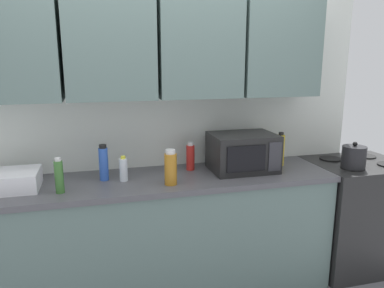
{
  "coord_description": "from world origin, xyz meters",
  "views": [
    {
      "loc": [
        -0.43,
        -2.77,
        1.71
      ],
      "look_at": [
        0.24,
        -0.25,
        1.12
      ],
      "focal_mm": 34.4,
      "sensor_mm": 36.0,
      "label": 1
    }
  ],
  "objects_px": {
    "bottle_amber_vinegar": "(171,168)",
    "bottle_clear_tall": "(124,169)",
    "stove_range": "(354,213)",
    "microwave": "(243,152)",
    "dish_rack": "(8,181)",
    "bottle_red_sauce": "(190,157)",
    "bottle_yellow_mustard": "(280,150)",
    "bottle_green_oil": "(59,176)",
    "bottle_blue_cleaner": "(104,163)",
    "kettle": "(354,157)"
  },
  "relations": [
    {
      "from": "kettle",
      "to": "bottle_blue_cleaner",
      "type": "height_order",
      "value": "bottle_blue_cleaner"
    },
    {
      "from": "stove_range",
      "to": "bottle_red_sauce",
      "type": "height_order",
      "value": "bottle_red_sauce"
    },
    {
      "from": "dish_rack",
      "to": "bottle_blue_cleaner",
      "type": "height_order",
      "value": "bottle_blue_cleaner"
    },
    {
      "from": "stove_range",
      "to": "microwave",
      "type": "height_order",
      "value": "microwave"
    },
    {
      "from": "stove_range",
      "to": "bottle_amber_vinegar",
      "type": "bearing_deg",
      "value": -174.87
    },
    {
      "from": "bottle_clear_tall",
      "to": "bottle_blue_cleaner",
      "type": "bearing_deg",
      "value": 158.59
    },
    {
      "from": "microwave",
      "to": "bottle_yellow_mustard",
      "type": "distance_m",
      "value": 0.34
    },
    {
      "from": "dish_rack",
      "to": "bottle_clear_tall",
      "type": "bearing_deg",
      "value": -0.41
    },
    {
      "from": "dish_rack",
      "to": "bottle_green_oil",
      "type": "height_order",
      "value": "bottle_green_oil"
    },
    {
      "from": "dish_rack",
      "to": "bottle_amber_vinegar",
      "type": "bearing_deg",
      "value": -9.01
    },
    {
      "from": "dish_rack",
      "to": "bottle_clear_tall",
      "type": "distance_m",
      "value": 0.73
    },
    {
      "from": "kettle",
      "to": "bottle_clear_tall",
      "type": "relative_size",
      "value": 1.14
    },
    {
      "from": "bottle_green_oil",
      "to": "bottle_red_sauce",
      "type": "bearing_deg",
      "value": 16.65
    },
    {
      "from": "bottle_yellow_mustard",
      "to": "bottle_red_sauce",
      "type": "relative_size",
      "value": 1.25
    },
    {
      "from": "dish_rack",
      "to": "bottle_yellow_mustard",
      "type": "distance_m",
      "value": 1.97
    },
    {
      "from": "kettle",
      "to": "bottle_blue_cleaner",
      "type": "xyz_separation_m",
      "value": [
        -1.86,
        0.21,
        0.03
      ]
    },
    {
      "from": "bottle_clear_tall",
      "to": "bottle_yellow_mustard",
      "type": "xyz_separation_m",
      "value": [
        1.23,
        0.08,
        0.04
      ]
    },
    {
      "from": "microwave",
      "to": "bottle_amber_vinegar",
      "type": "distance_m",
      "value": 0.62
    },
    {
      "from": "bottle_green_oil",
      "to": "bottle_yellow_mustard",
      "type": "distance_m",
      "value": 1.65
    },
    {
      "from": "kettle",
      "to": "bottle_clear_tall",
      "type": "bearing_deg",
      "value": 174.88
    },
    {
      "from": "bottle_amber_vinegar",
      "to": "bottle_red_sauce",
      "type": "bearing_deg",
      "value": 54.25
    },
    {
      "from": "stove_range",
      "to": "bottle_blue_cleaner",
      "type": "xyz_separation_m",
      "value": [
        -2.03,
        0.07,
        0.57
      ]
    },
    {
      "from": "bottle_green_oil",
      "to": "bottle_yellow_mustard",
      "type": "relative_size",
      "value": 0.85
    },
    {
      "from": "stove_range",
      "to": "kettle",
      "type": "relative_size",
      "value": 4.54
    },
    {
      "from": "microwave",
      "to": "bottle_red_sauce",
      "type": "bearing_deg",
      "value": 164.01
    },
    {
      "from": "bottle_amber_vinegar",
      "to": "bottle_red_sauce",
      "type": "height_order",
      "value": "bottle_amber_vinegar"
    },
    {
      "from": "bottle_amber_vinegar",
      "to": "bottle_yellow_mustard",
      "type": "distance_m",
      "value": 0.96
    },
    {
      "from": "bottle_blue_cleaner",
      "to": "bottle_green_oil",
      "type": "height_order",
      "value": "bottle_blue_cleaner"
    },
    {
      "from": "bottle_amber_vinegar",
      "to": "bottle_yellow_mustard",
      "type": "relative_size",
      "value": 0.9
    },
    {
      "from": "bottle_yellow_mustard",
      "to": "dish_rack",
      "type": "bearing_deg",
      "value": -177.82
    },
    {
      "from": "dish_rack",
      "to": "bottle_amber_vinegar",
      "type": "xyz_separation_m",
      "value": [
        1.03,
        -0.16,
        0.06
      ]
    },
    {
      "from": "bottle_yellow_mustard",
      "to": "bottle_amber_vinegar",
      "type": "bearing_deg",
      "value": -165.67
    },
    {
      "from": "bottle_amber_vinegar",
      "to": "bottle_yellow_mustard",
      "type": "height_order",
      "value": "bottle_yellow_mustard"
    },
    {
      "from": "microwave",
      "to": "dish_rack",
      "type": "height_order",
      "value": "microwave"
    },
    {
      "from": "kettle",
      "to": "microwave",
      "type": "bearing_deg",
      "value": 167.65
    },
    {
      "from": "bottle_yellow_mustard",
      "to": "bottle_blue_cleaner",
      "type": "bearing_deg",
      "value": -178.79
    },
    {
      "from": "dish_rack",
      "to": "bottle_green_oil",
      "type": "distance_m",
      "value": 0.36
    },
    {
      "from": "stove_range",
      "to": "dish_rack",
      "type": "distance_m",
      "value": 2.68
    },
    {
      "from": "stove_range",
      "to": "bottle_amber_vinegar",
      "type": "relative_size",
      "value": 3.79
    },
    {
      "from": "bottle_clear_tall",
      "to": "bottle_red_sauce",
      "type": "distance_m",
      "value": 0.53
    },
    {
      "from": "bottle_amber_vinegar",
      "to": "bottle_clear_tall",
      "type": "height_order",
      "value": "bottle_amber_vinegar"
    },
    {
      "from": "bottle_amber_vinegar",
      "to": "bottle_clear_tall",
      "type": "xyz_separation_m",
      "value": [
        -0.3,
        0.16,
        -0.03
      ]
    },
    {
      "from": "kettle",
      "to": "microwave",
      "type": "distance_m",
      "value": 0.86
    },
    {
      "from": "dish_rack",
      "to": "bottle_clear_tall",
      "type": "xyz_separation_m",
      "value": [
        0.73,
        -0.01,
        0.02
      ]
    },
    {
      "from": "bottle_clear_tall",
      "to": "microwave",
      "type": "bearing_deg",
      "value": 1.84
    },
    {
      "from": "microwave",
      "to": "bottle_blue_cleaner",
      "type": "xyz_separation_m",
      "value": [
        -1.02,
        0.02,
        -0.02
      ]
    },
    {
      "from": "stove_range",
      "to": "microwave",
      "type": "bearing_deg",
      "value": 177.53
    },
    {
      "from": "microwave",
      "to": "bottle_green_oil",
      "type": "height_order",
      "value": "microwave"
    },
    {
      "from": "stove_range",
      "to": "bottle_blue_cleaner",
      "type": "relative_size",
      "value": 3.6
    },
    {
      "from": "bottle_green_oil",
      "to": "bottle_blue_cleaner",
      "type": "bearing_deg",
      "value": 34.3
    }
  ]
}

